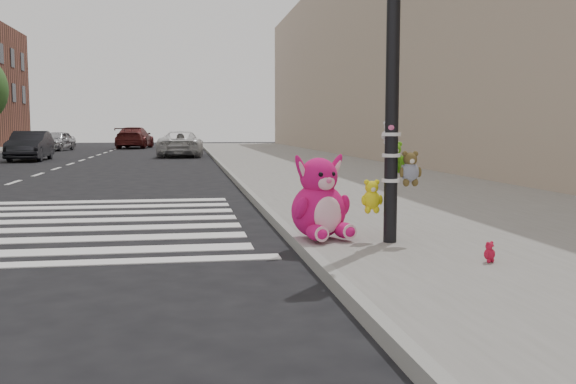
{
  "coord_description": "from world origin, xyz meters",
  "views": [
    {
      "loc": [
        0.16,
        -5.57,
        1.53
      ],
      "look_at": [
        1.38,
        1.99,
        0.75
      ],
      "focal_mm": 40.0,
      "sensor_mm": 36.0,
      "label": 1
    }
  ],
  "objects": [
    {
      "name": "sidewalk_near",
      "position": [
        5.0,
        10.0,
        0.07
      ],
      "size": [
        7.0,
        80.0,
        0.14
      ],
      "primitive_type": "cube",
      "color": "slate",
      "rests_on": "ground"
    },
    {
      "name": "car_dark_far",
      "position": [
        -6.77,
        25.16,
        0.68
      ],
      "size": [
        1.51,
        4.13,
        1.35
      ],
      "primitive_type": "imported",
      "rotation": [
        0.0,
        0.0,
        0.02
      ],
      "color": "black",
      "rests_on": "ground"
    },
    {
      "name": "red_teddy",
      "position": [
        3.24,
        0.5,
        0.25
      ],
      "size": [
        0.18,
        0.16,
        0.22
      ],
      "primitive_type": null,
      "rotation": [
        0.0,
        0.0,
        0.5
      ],
      "color": "red",
      "rests_on": "sidewalk_near"
    },
    {
      "name": "pink_bunny",
      "position": [
        1.81,
        2.17,
        0.58
      ],
      "size": [
        0.85,
        0.93,
        1.07
      ],
      "rotation": [
        0.0,
        0.0,
        0.3
      ],
      "color": "#D6126B",
      "rests_on": "sidewalk_near"
    },
    {
      "name": "bld_near",
      "position": [
        10.5,
        20.0,
        5.0
      ],
      "size": [
        5.0,
        60.0,
        10.0
      ],
      "primitive_type": "cube",
      "color": "tan",
      "rests_on": "ground"
    },
    {
      "name": "signal_pole",
      "position": [
        2.61,
        1.82,
        1.75
      ],
      "size": [
        0.7,
        0.49,
        4.0
      ],
      "color": "black",
      "rests_on": "sidewalk_near"
    },
    {
      "name": "ground",
      "position": [
        0.0,
        0.0,
        0.0
      ],
      "size": [
        120.0,
        120.0,
        0.0
      ],
      "primitive_type": "plane",
      "color": "black",
      "rests_on": "ground"
    },
    {
      "name": "car_silver_deep",
      "position": [
        -8.0,
        37.96,
        0.65
      ],
      "size": [
        2.13,
        3.99,
        1.29
      ],
      "primitive_type": "imported",
      "rotation": [
        0.0,
        0.0,
        -0.17
      ],
      "color": "#B0B0B5",
      "rests_on": "ground"
    },
    {
      "name": "car_white_near",
      "position": [
        0.0,
        28.19,
        0.66
      ],
      "size": [
        2.42,
        4.83,
        1.31
      ],
      "primitive_type": "imported",
      "rotation": [
        0.0,
        0.0,
        3.09
      ],
      "color": "silver",
      "rests_on": "ground"
    },
    {
      "name": "curb_edge",
      "position": [
        1.55,
        10.0,
        0.07
      ],
      "size": [
        0.12,
        80.0,
        0.15
      ],
      "primitive_type": "cube",
      "color": "gray",
      "rests_on": "ground"
    },
    {
      "name": "car_maroon_near",
      "position": [
        -3.37,
        42.19,
        0.76
      ],
      "size": [
        2.67,
        5.44,
        1.52
      ],
      "primitive_type": "imported",
      "rotation": [
        0.0,
        0.0,
        3.04
      ],
      "color": "#561918",
      "rests_on": "ground"
    }
  ]
}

